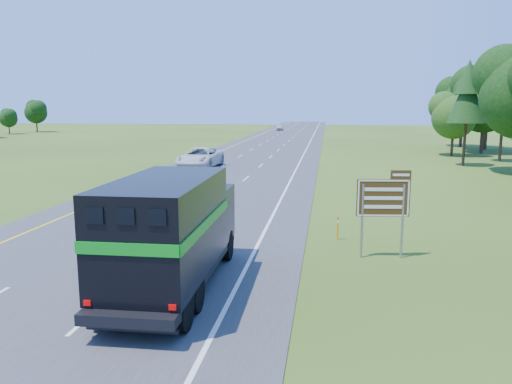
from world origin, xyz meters
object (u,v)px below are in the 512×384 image
(horse_truck, at_px, (172,230))
(white_suv, at_px, (200,158))
(far_car, at_px, (280,127))
(exit_sign, at_px, (384,201))

(horse_truck, xyz_separation_m, white_suv, (-7.24, 31.55, -1.02))
(horse_truck, height_order, far_car, horse_truck)
(exit_sign, bearing_deg, white_suv, 111.54)
(horse_truck, distance_m, far_car, 106.59)
(far_car, bearing_deg, white_suv, -94.41)
(horse_truck, relative_size, far_car, 2.03)
(horse_truck, height_order, white_suv, horse_truck)
(horse_truck, relative_size, exit_sign, 2.43)
(white_suv, height_order, exit_sign, exit_sign)
(horse_truck, bearing_deg, exit_sign, 32.40)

